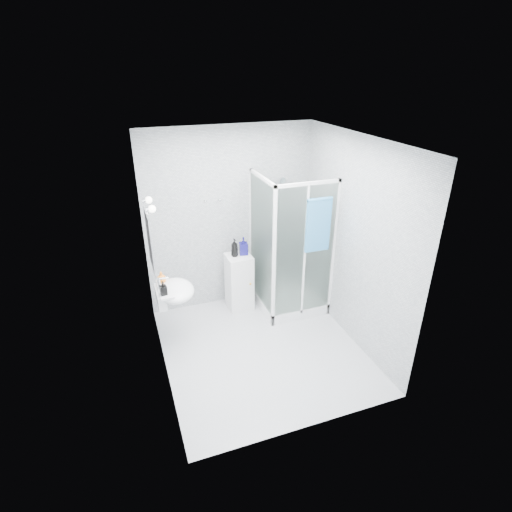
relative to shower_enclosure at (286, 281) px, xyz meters
name	(u,v)px	position (x,y,z in m)	size (l,w,h in m)	color
room	(262,257)	(-0.67, -0.77, 0.85)	(2.40, 2.60, 2.60)	#BABFC1
shower_enclosure	(286,281)	(0.00, 0.00, 0.00)	(0.90, 0.95, 2.00)	white
wall_basin	(173,291)	(-1.66, -0.32, 0.35)	(0.46, 0.56, 0.35)	white
mirror	(150,241)	(-1.85, -0.32, 1.05)	(0.02, 0.60, 0.70)	white
vanity_lights	(150,204)	(-1.80, -0.32, 1.47)	(0.10, 0.40, 0.08)	silver
wall_hooks	(212,201)	(-0.92, 0.49, 1.17)	(0.23, 0.06, 0.03)	silver
storage_cabinet	(239,282)	(-0.63, 0.27, -0.03)	(0.36, 0.38, 0.84)	white
hand_towel	(318,224)	(0.23, -0.40, 1.01)	(0.34, 0.05, 0.72)	#3180BC
shampoo_bottle_a	(234,248)	(-0.69, 0.28, 0.53)	(0.10, 0.10, 0.26)	black
shampoo_bottle_b	(243,246)	(-0.55, 0.30, 0.52)	(0.12, 0.12, 0.26)	#120F5B
soap_dispenser_orange	(161,277)	(-1.76, -0.17, 0.49)	(0.12, 0.12, 0.15)	orange
soap_dispenser_black	(163,288)	(-1.78, -0.46, 0.50)	(0.08, 0.08, 0.17)	black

